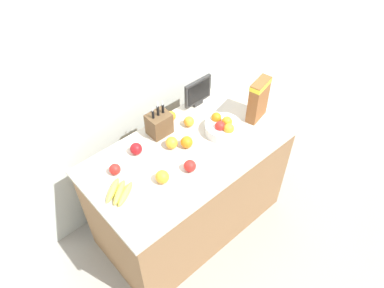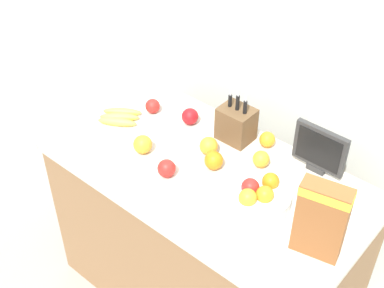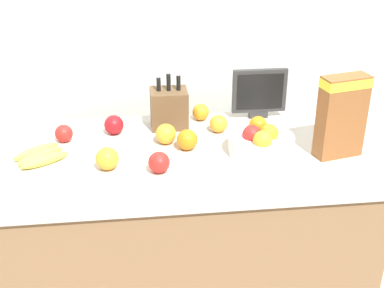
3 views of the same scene
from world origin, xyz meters
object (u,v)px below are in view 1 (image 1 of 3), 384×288
small_monitor (198,92)px  apple_front (115,169)px  knife_block (159,124)px  banana_bunch (119,192)px  orange_front_right (172,143)px  apple_by_knife_block (190,166)px  apple_rightmost (136,149)px  orange_mid_left (162,177)px  cereal_box (259,98)px  orange_mid_right (187,142)px  orange_front_left (171,116)px  fruit_bowl (223,127)px  orange_front_center (189,122)px

small_monitor → apple_front: size_ratio=3.30×
knife_block → banana_bunch: (-0.52, -0.26, -0.07)m
banana_bunch → knife_block: bearing=26.5°
knife_block → orange_front_right: 0.18m
knife_block → banana_bunch: bearing=-153.5°
apple_by_knife_block → apple_rightmost: (-0.17, 0.35, 0.00)m
banana_bunch → orange_mid_left: (0.26, -0.10, 0.02)m
apple_by_knife_block → orange_front_right: size_ratio=0.96×
knife_block → cereal_box: (0.64, -0.35, 0.09)m
small_monitor → orange_mid_right: 0.46m
apple_front → orange_front_left: (0.59, 0.15, 0.00)m
orange_front_left → orange_front_right: bearing=-128.5°
orange_mid_right → orange_front_right: same height
apple_by_knife_block → orange_front_right: 0.24m
fruit_bowl → orange_mid_right: size_ratio=3.08×
small_monitor → orange_mid_left: (-0.67, -0.40, -0.08)m
knife_block → orange_front_center: 0.23m
fruit_bowl → knife_block: bearing=138.8°
cereal_box → banana_bunch: bearing=163.0°
knife_block → orange_front_left: 0.16m
banana_bunch → orange_front_left: 0.74m
banana_bunch → orange_mid_right: bearing=2.8°
apple_front → orange_mid_left: (0.18, -0.26, 0.01)m
knife_block → small_monitor: bearing=6.5°
knife_block → orange_front_right: (-0.03, -0.17, -0.04)m
apple_front → orange_mid_left: size_ratio=0.84×
fruit_bowl → apple_rightmost: size_ratio=3.12×
knife_block → orange_front_right: knife_block is taller
orange_front_center → orange_front_right: size_ratio=0.91×
orange_front_center → banana_bunch: bearing=-166.4°
apple_by_knife_block → orange_front_right: orange_front_right is taller
orange_mid_left → orange_front_right: bearing=39.2°
knife_block → small_monitor: (0.41, 0.05, 0.04)m
orange_front_left → orange_front_right: 0.28m
cereal_box → fruit_bowl: size_ratio=1.26×
orange_mid_right → knife_block: bearing=103.1°
small_monitor → orange_mid_left: bearing=-148.9°
apple_rightmost → orange_mid_right: orange_mid_right is taller
cereal_box → orange_front_left: (-0.49, 0.40, -0.14)m
knife_block → banana_bunch: knife_block is taller
fruit_bowl → orange_mid_right: 0.29m
fruit_bowl → banana_bunch: (-0.86, 0.04, -0.03)m
orange_mid_left → orange_front_left: bearing=45.1°
apple_by_knife_block → orange_front_center: size_ratio=1.06×
banana_bunch → apple_front: bearing=64.1°
fruit_bowl → apple_by_knife_block: size_ratio=3.20×
apple_front → orange_front_right: 0.42m
banana_bunch → orange_front_left: orange_front_left is taller
cereal_box → small_monitor: bearing=107.3°
small_monitor → cereal_box: cereal_box is taller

